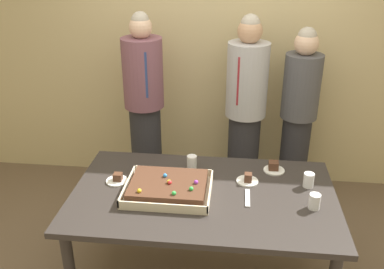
{
  "coord_description": "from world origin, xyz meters",
  "views": [
    {
      "loc": [
        0.18,
        -2.34,
        2.27
      ],
      "look_at": [
        -0.09,
        0.15,
        1.1
      ],
      "focal_mm": 39.64,
      "sensor_mm": 36.0,
      "label": 1
    }
  ],
  "objects": [
    {
      "name": "drink_cup_middle",
      "position": [
        0.69,
        -0.1,
        0.8
      ],
      "size": [
        0.07,
        0.07,
        0.1
      ],
      "primitive_type": "cylinder",
      "color": "white",
      "rests_on": "party_table"
    },
    {
      "name": "cake_server_utensil",
      "position": [
        0.29,
        -0.03,
        0.76
      ],
      "size": [
        0.03,
        0.2,
        0.01
      ],
      "primitive_type": "cube",
      "color": "silver",
      "rests_on": "party_table"
    },
    {
      "name": "plated_slice_far_left",
      "position": [
        -0.6,
        0.08,
        0.77
      ],
      "size": [
        0.15,
        0.15,
        0.06
      ],
      "color": "white",
      "rests_on": "party_table"
    },
    {
      "name": "interior_back_panel",
      "position": [
        0.0,
        1.6,
        1.5
      ],
      "size": [
        8.0,
        0.12,
        3.0
      ],
      "primitive_type": "cube",
      "color": "#CCB784",
      "rests_on": "ground_plane"
    },
    {
      "name": "party_table",
      "position": [
        0.0,
        0.0,
        0.67
      ],
      "size": [
        1.73,
        1.03,
        0.75
      ],
      "color": "#2D2826",
      "rests_on": "ground_plane"
    },
    {
      "name": "plated_slice_near_left",
      "position": [
        0.29,
        0.17,
        0.77
      ],
      "size": [
        0.15,
        0.15,
        0.07
      ],
      "color": "white",
      "rests_on": "party_table"
    },
    {
      "name": "drink_cup_far_end",
      "position": [
        0.69,
        0.16,
        0.8
      ],
      "size": [
        0.07,
        0.07,
        0.1
      ],
      "primitive_type": "cylinder",
      "color": "white",
      "rests_on": "party_table"
    },
    {
      "name": "drink_cup_nearest",
      "position": [
        -0.11,
        0.32,
        0.8
      ],
      "size": [
        0.07,
        0.07,
        0.1
      ],
      "primitive_type": "cylinder",
      "color": "white",
      "rests_on": "party_table"
    },
    {
      "name": "plated_slice_near_right",
      "position": [
        0.48,
        0.35,
        0.78
      ],
      "size": [
        0.15,
        0.15,
        0.07
      ],
      "color": "white",
      "rests_on": "party_table"
    },
    {
      "name": "sheet_cake",
      "position": [
        -0.23,
        -0.02,
        0.79
      ],
      "size": [
        0.56,
        0.45,
        0.11
      ],
      "color": "beige",
      "rests_on": "party_table"
    },
    {
      "name": "person_striped_tie_right",
      "position": [
        0.74,
        1.2,
        0.85
      ],
      "size": [
        0.32,
        0.32,
        1.62
      ],
      "rotation": [
        0.0,
        0.0,
        -2.24
      ],
      "color": "#28282D",
      "rests_on": "ground_plane"
    },
    {
      "name": "person_serving_front",
      "position": [
        0.27,
        1.17,
        0.89
      ],
      "size": [
        0.36,
        0.36,
        1.72
      ],
      "rotation": [
        0.0,
        0.0,
        -1.97
      ],
      "color": "#28282D",
      "rests_on": "ground_plane"
    },
    {
      "name": "person_green_shirt_behind",
      "position": [
        -0.62,
        1.1,
        0.9
      ],
      "size": [
        0.35,
        0.35,
        1.73
      ],
      "rotation": [
        0.0,
        0.0,
        -1.23
      ],
      "color": "#28282D",
      "rests_on": "ground_plane"
    }
  ]
}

